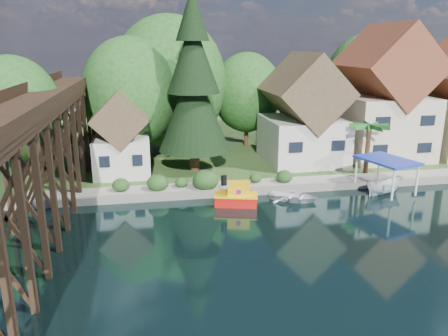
{
  "coord_description": "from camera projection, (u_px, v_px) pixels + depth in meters",
  "views": [
    {
      "loc": [
        -8.75,
        -25.68,
        12.21
      ],
      "look_at": [
        -2.98,
        6.0,
        3.06
      ],
      "focal_mm": 35.0,
      "sensor_mm": 36.0,
      "label": 1
    }
  ],
  "objects": [
    {
      "name": "ground",
      "position": [
        284.0,
        234.0,
        29.15
      ],
      "size": [
        140.0,
        140.0,
        0.0
      ],
      "primitive_type": "plane",
      "color": "black",
      "rests_on": "ground"
    },
    {
      "name": "bank",
      "position": [
        209.0,
        133.0,
        61.25
      ],
      "size": [
        140.0,
        52.0,
        0.5
      ],
      "primitive_type": "cube",
      "color": "#2E481C",
      "rests_on": "ground"
    },
    {
      "name": "seawall",
      "position": [
        300.0,
        189.0,
        37.32
      ],
      "size": [
        60.0,
        0.4,
        0.62
      ],
      "primitive_type": "cube",
      "color": "slate",
      "rests_on": "ground"
    },
    {
      "name": "promenade",
      "position": [
        316.0,
        180.0,
        38.84
      ],
      "size": [
        50.0,
        2.6,
        0.06
      ],
      "primitive_type": "cube",
      "color": "gray",
      "rests_on": "bank"
    },
    {
      "name": "trestle_bridge",
      "position": [
        39.0,
        148.0,
        29.82
      ],
      "size": [
        4.12,
        44.18,
        9.3
      ],
      "color": "black",
      "rests_on": "ground"
    },
    {
      "name": "house_left",
      "position": [
        303.0,
        117.0,
        44.09
      ],
      "size": [
        7.64,
        8.64,
        11.02
      ],
      "color": "beige",
      "rests_on": "bank"
    },
    {
      "name": "house_center",
      "position": [
        384.0,
        101.0,
        45.77
      ],
      "size": [
        8.65,
        9.18,
        13.89
      ],
      "color": "beige",
      "rests_on": "bank"
    },
    {
      "name": "shed",
      "position": [
        121.0,
        139.0,
        39.92
      ],
      "size": [
        5.09,
        5.4,
        7.85
      ],
      "color": "beige",
      "rests_on": "bank"
    },
    {
      "name": "bg_trees",
      "position": [
        235.0,
        91.0,
        47.44
      ],
      "size": [
        49.9,
        13.3,
        10.57
      ],
      "color": "#382314",
      "rests_on": "bank"
    },
    {
      "name": "shrubs",
      "position": [
        198.0,
        179.0,
        36.78
      ],
      "size": [
        15.76,
        2.47,
        1.7
      ],
      "color": "#193914",
      "rests_on": "bank"
    },
    {
      "name": "conifer",
      "position": [
        193.0,
        86.0,
        39.96
      ],
      "size": [
        6.73,
        6.73,
        16.57
      ],
      "color": "#382314",
      "rests_on": "bank"
    },
    {
      "name": "palm_tree",
      "position": [
        369.0,
        128.0,
        39.82
      ],
      "size": [
        3.6,
        3.6,
        4.99
      ],
      "color": "#382314",
      "rests_on": "bank"
    },
    {
      "name": "tugboat",
      "position": [
        237.0,
        196.0,
        34.23
      ],
      "size": [
        3.71,
        2.63,
        2.44
      ],
      "color": "red",
      "rests_on": "ground"
    },
    {
      "name": "boat_white_a",
      "position": [
        293.0,
        195.0,
        35.35
      ],
      "size": [
        4.81,
        4.39,
        0.81
      ],
      "primitive_type": "imported",
      "rotation": [
        0.0,
        0.0,
        1.05
      ],
      "color": "white",
      "rests_on": "ground"
    },
    {
      "name": "boat_canopy",
      "position": [
        385.0,
        179.0,
        36.6
      ],
      "size": [
        4.42,
        5.43,
        3.04
      ],
      "color": "white",
      "rests_on": "ground"
    }
  ]
}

